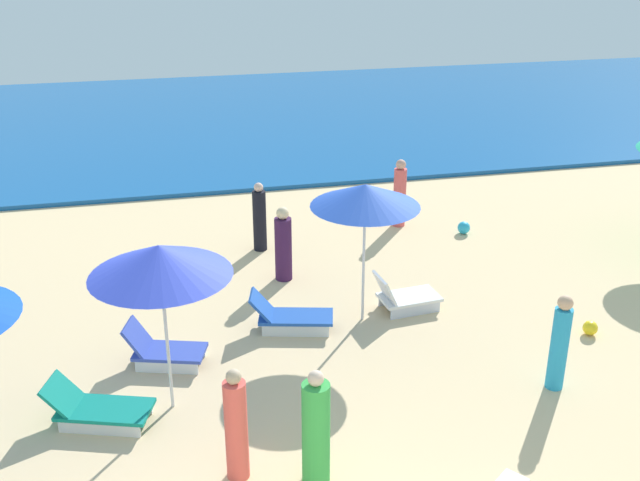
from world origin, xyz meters
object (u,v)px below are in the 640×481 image
object	(u,v)px
umbrella_1	(365,196)
beachgoer_3	(316,432)
beachgoer_7	(236,427)
beach_ball_1	(590,328)
lounge_chair_1_1	(404,297)
beachgoer_4	(560,344)
umbrella_2	(160,260)
beachgoer_6	(260,219)
lounge_chair_1_0	(289,316)
lounge_chair_2_1	(97,408)
beachgoer_1	(400,194)
beachgoer_2	(283,246)
beach_ball_0	(464,228)
lounge_chair_2_0	(163,350)

from	to	relation	value
umbrella_1	beachgoer_3	size ratio (longest dim) A/B	1.55
beachgoer_7	beach_ball_1	world-z (taller)	beachgoer_7
umbrella_1	lounge_chair_1_1	xyz separation A→B (m)	(0.86, 0.18, -2.17)
beachgoer_3	beachgoer_4	bearing A→B (deg)	-152.94
beach_ball_1	lounge_chair_1_1	bearing A→B (deg)	151.17
umbrella_2	beachgoer_3	bearing A→B (deg)	-49.77
umbrella_2	beachgoer_3	world-z (taller)	umbrella_2
beachgoer_3	beachgoer_6	size ratio (longest dim) A/B	1.08
beachgoer_3	beach_ball_1	size ratio (longest dim) A/B	6.43
lounge_chair_1_0	umbrella_2	size ratio (longest dim) A/B	0.59
umbrella_1	lounge_chair_2_1	distance (m)	5.60
lounge_chair_2_1	beachgoer_7	size ratio (longest dim) A/B	0.99
beachgoer_6	beachgoer_7	size ratio (longest dim) A/B	0.95
lounge_chair_1_0	beachgoer_3	distance (m)	4.09
lounge_chair_1_1	beachgoer_7	bearing A→B (deg)	131.02
umbrella_1	lounge_chair_1_0	world-z (taller)	umbrella_1
beachgoer_1	beachgoer_4	bearing A→B (deg)	-53.61
umbrella_2	beachgoer_2	size ratio (longest dim) A/B	1.71
beach_ball_1	lounge_chair_1_0	bearing A→B (deg)	165.09
beachgoer_1	beach_ball_0	distance (m)	1.71
lounge_chair_1_1	beachgoer_7	size ratio (longest dim) A/B	0.77
lounge_chair_2_1	beachgoer_1	world-z (taller)	beachgoer_1
umbrella_2	beachgoer_4	size ratio (longest dim) A/B	1.66
lounge_chair_2_1	beachgoer_7	world-z (taller)	beachgoer_7
beachgoer_6	beach_ball_1	xyz separation A→B (m)	(5.19, -5.06, -0.61)
lounge_chair_2_0	beachgoer_3	world-z (taller)	beachgoer_3
beach_ball_1	beachgoer_4	bearing A→B (deg)	-136.88
beachgoer_2	beachgoer_7	distance (m)	6.03
lounge_chair_1_0	lounge_chair_2_0	distance (m)	2.37
umbrella_1	beachgoer_1	distance (m)	5.07
lounge_chair_1_1	lounge_chair_2_0	xyz separation A→B (m)	(-4.53, -0.92, -0.01)
lounge_chair_2_1	beachgoer_4	world-z (taller)	beachgoer_4
beachgoer_2	beach_ball_1	size ratio (longest dim) A/B	5.94
beachgoer_4	beach_ball_0	world-z (taller)	beachgoer_4
umbrella_1	lounge_chair_2_1	xyz separation A→B (m)	(-4.68, -2.14, -2.20)
umbrella_1	lounge_chair_2_1	bearing A→B (deg)	-155.39
lounge_chair_1_1	lounge_chair_2_1	xyz separation A→B (m)	(-5.55, -2.33, -0.03)
lounge_chair_1_1	beachgoer_2	bearing A→B (deg)	40.99
lounge_chair_1_0	beachgoer_6	xyz separation A→B (m)	(0.03, 3.67, 0.48)
lounge_chair_1_1	umbrella_2	bearing A→B (deg)	109.81
beach_ball_1	lounge_chair_2_0	bearing A→B (deg)	174.58
lounge_chair_1_0	lounge_chair_2_0	bearing A→B (deg)	120.50
umbrella_1	beachgoer_7	bearing A→B (deg)	-126.54
lounge_chair_2_0	beachgoer_6	size ratio (longest dim) A/B	0.90
beachgoer_1	beach_ball_0	world-z (taller)	beachgoer_1
umbrella_1	lounge_chair_2_0	bearing A→B (deg)	-168.57
beach_ball_1	lounge_chair_2_1	bearing A→B (deg)	-175.35
lounge_chair_2_0	beach_ball_1	size ratio (longest dim) A/B	5.33
lounge_chair_1_1	lounge_chair_1_0	bearing A→B (deg)	89.95
beach_ball_0	beachgoer_2	bearing A→B (deg)	-162.57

